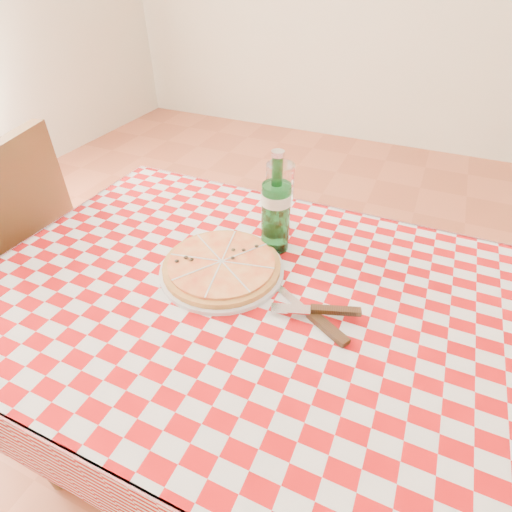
# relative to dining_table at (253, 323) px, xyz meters

# --- Properties ---
(dining_table) EXTENTS (1.20, 0.80, 0.75)m
(dining_table) POSITION_rel_dining_table_xyz_m (0.00, 0.00, 0.00)
(dining_table) COLOR brown
(dining_table) RESTS_ON ground
(tablecloth) EXTENTS (1.30, 0.90, 0.01)m
(tablecloth) POSITION_rel_dining_table_xyz_m (0.00, 0.00, 0.09)
(tablecloth) COLOR #A0090B
(tablecloth) RESTS_ON dining_table
(chair_far) EXTENTS (0.54, 0.54, 0.97)m
(chair_far) POSITION_rel_dining_table_xyz_m (-0.87, -0.01, -0.10)
(chair_far) COLOR brown
(chair_far) RESTS_ON ground
(pizza_plate) EXTENTS (0.36, 0.36, 0.04)m
(pizza_plate) POSITION_rel_dining_table_xyz_m (-0.10, 0.04, 0.12)
(pizza_plate) COLOR #C38C41
(pizza_plate) RESTS_ON tablecloth
(water_bottle) EXTENTS (0.09, 0.09, 0.27)m
(water_bottle) POSITION_rel_dining_table_xyz_m (-0.02, 0.19, 0.23)
(water_bottle) COLOR #175F27
(water_bottle) RESTS_ON tablecloth
(wine_glass) EXTENTS (0.09, 0.09, 0.19)m
(wine_glass) POSITION_rel_dining_table_xyz_m (-0.05, 0.28, 0.19)
(wine_glass) COLOR white
(wine_glass) RESTS_ON tablecloth
(cutlery) EXTENTS (0.27, 0.23, 0.03)m
(cutlery) POSITION_rel_dining_table_xyz_m (0.14, -0.01, 0.11)
(cutlery) COLOR silver
(cutlery) RESTS_ON tablecloth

